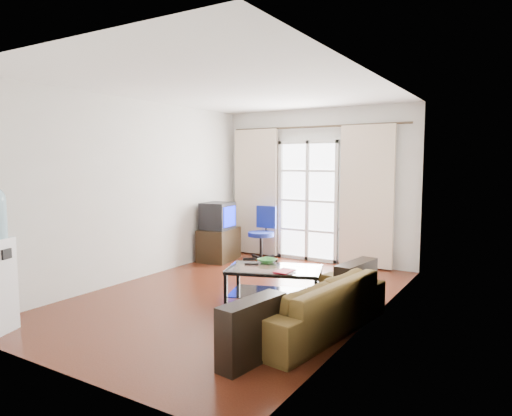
{
  "coord_description": "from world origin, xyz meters",
  "views": [
    {
      "loc": [
        3.29,
        -4.88,
        1.76
      ],
      "look_at": [
        0.11,
        0.35,
        1.15
      ],
      "focal_mm": 32.0,
      "sensor_mm": 36.0,
      "label": 1
    }
  ],
  "objects_px": {
    "crt_tv": "(217,216)",
    "task_chair": "(262,244)",
    "coffee_table": "(274,281)",
    "tv_stand": "(219,244)",
    "sofa": "(312,304)"
  },
  "relations": [
    {
      "from": "crt_tv",
      "to": "task_chair",
      "type": "height_order",
      "value": "crt_tv"
    },
    {
      "from": "coffee_table",
      "to": "tv_stand",
      "type": "height_order",
      "value": "tv_stand"
    },
    {
      "from": "sofa",
      "to": "crt_tv",
      "type": "xyz_separation_m",
      "value": [
        -2.88,
        2.24,
        0.53
      ]
    },
    {
      "from": "sofa",
      "to": "tv_stand",
      "type": "height_order",
      "value": "tv_stand"
    },
    {
      "from": "sofa",
      "to": "crt_tv",
      "type": "relative_size",
      "value": 3.6
    },
    {
      "from": "tv_stand",
      "to": "task_chair",
      "type": "distance_m",
      "value": 0.78
    },
    {
      "from": "tv_stand",
      "to": "task_chair",
      "type": "height_order",
      "value": "task_chair"
    },
    {
      "from": "coffee_table",
      "to": "sofa",
      "type": "bearing_deg",
      "value": -36.02
    },
    {
      "from": "tv_stand",
      "to": "coffee_table",
      "type": "bearing_deg",
      "value": -48.35
    },
    {
      "from": "sofa",
      "to": "coffee_table",
      "type": "distance_m",
      "value": 0.95
    },
    {
      "from": "crt_tv",
      "to": "task_chair",
      "type": "relative_size",
      "value": 0.59
    },
    {
      "from": "sofa",
      "to": "task_chair",
      "type": "relative_size",
      "value": 2.11
    },
    {
      "from": "tv_stand",
      "to": "task_chair",
      "type": "relative_size",
      "value": 0.81
    },
    {
      "from": "coffee_table",
      "to": "crt_tv",
      "type": "bearing_deg",
      "value": 141.52
    },
    {
      "from": "tv_stand",
      "to": "crt_tv",
      "type": "relative_size",
      "value": 1.38
    }
  ]
}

